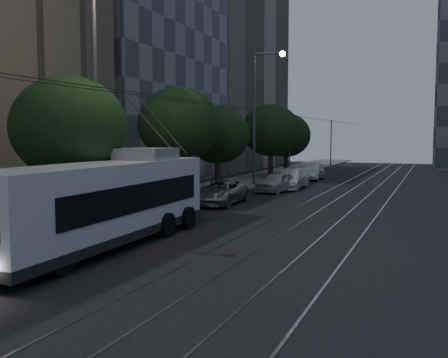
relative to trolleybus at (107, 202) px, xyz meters
name	(u,v)px	position (x,y,z in m)	size (l,w,h in m)	color
ground	(203,251)	(3.53, 0.59, -1.60)	(120.00, 120.00, 0.00)	black
sidewalk	(226,186)	(-3.97, 20.59, -1.53)	(5.00, 90.00, 0.15)	slate
tram_rails	(359,193)	(6.03, 20.59, -1.60)	(4.52, 90.00, 0.02)	gray
overhead_wires	(258,142)	(-1.44, 20.59, 1.86)	(2.23, 90.00, 6.00)	black
building_glass_mid	(114,27)	(-15.47, 22.59, 11.82)	(14.40, 18.40, 26.80)	#3D424D
building_tan_far	(209,27)	(-15.47, 42.59, 15.81)	(14.40, 22.40, 34.80)	gray
trolleybus	(107,202)	(0.00, 0.00, 0.00)	(2.76, 11.72, 5.63)	silver
pickup_silver	(219,192)	(-0.69, 11.59, -0.89)	(2.37, 5.14, 1.43)	#9A9CA1
car_white_a	(277,182)	(0.59, 19.03, -0.89)	(1.68, 4.17, 1.42)	silver
car_white_b	(290,179)	(0.83, 21.60, -0.85)	(2.11, 5.19, 1.51)	white
car_white_c	(311,172)	(0.54, 29.59, -0.88)	(1.53, 4.39, 1.45)	silver
car_white_d	(314,169)	(0.30, 32.04, -0.83)	(1.82, 4.52, 1.54)	#BBBABF
tree_1	(69,128)	(-2.97, 1.62, 2.69)	(4.70, 4.70, 6.43)	#2F201A
tree_2	(179,124)	(-2.97, 11.04, 3.03)	(4.78, 4.78, 6.80)	#2F201A
tree_3	(218,135)	(-2.97, 16.66, 2.42)	(4.41, 4.41, 6.02)	#2F201A
tree_4	(271,130)	(-2.97, 28.61, 2.85)	(5.22, 5.22, 6.81)	#2F201A
tree_5	(286,135)	(-2.97, 33.69, 2.40)	(4.83, 4.83, 6.19)	#2F201A
streetlamp_near	(103,64)	(-1.36, 1.80, 5.18)	(2.71, 0.44, 11.40)	#545456
streetlamp_far	(259,104)	(-1.85, 22.13, 4.77)	(2.56, 0.44, 10.65)	#545456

